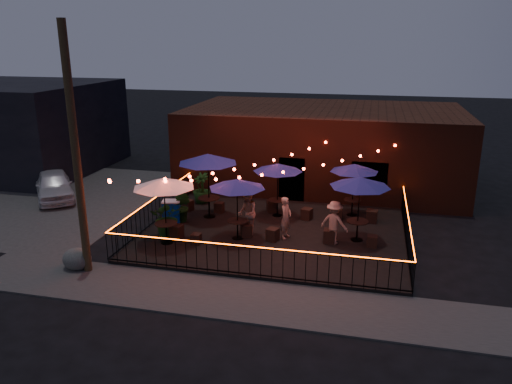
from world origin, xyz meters
TOP-DOWN VIEW (x-y plane):
  - ground at (0.00, 0.00)m, footprint 110.00×110.00m
  - patio at (0.00, 2.00)m, footprint 10.00×8.00m
  - sidewalk at (0.00, -3.25)m, footprint 18.00×2.50m
  - parking_lot at (-12.00, 4.00)m, footprint 11.00×12.00m
  - brick_building at (1.00, 9.99)m, footprint 14.00×8.00m
  - utility_pole at (-5.40, -2.60)m, footprint 0.26×0.26m
  - fence_front at (0.00, -2.00)m, footprint 10.00×0.04m
  - fence_left at (-5.00, 2.00)m, footprint 0.04×8.00m
  - fence_right at (5.00, 2.00)m, footprint 0.04×8.00m
  - festoon_lights at (-1.01, 1.70)m, footprint 10.02×8.72m
  - cafe_table_0 at (-3.67, -0.05)m, footprint 2.28×2.28m
  - cafe_table_1 at (-3.03, 3.01)m, footprint 2.65×2.65m
  - cafe_table_2 at (-1.22, 0.96)m, footprint 2.15×2.15m
  - cafe_table_3 at (-0.24, 3.82)m, footprint 2.35×2.35m
  - cafe_table_4 at (3.20, 1.84)m, footprint 2.46×2.46m
  - cafe_table_5 at (2.87, 4.64)m, footprint 2.50×2.50m
  - bistro_chair_0 at (-3.49, 0.48)m, footprint 0.50×0.50m
  - bistro_chair_1 at (-2.56, 0.08)m, footprint 0.34×0.34m
  - bistro_chair_2 at (-4.20, 3.55)m, footprint 0.51×0.51m
  - bistro_chair_3 at (-2.79, 3.66)m, footprint 0.39×0.39m
  - bistro_chair_4 at (-0.95, 1.24)m, footprint 0.53×0.53m
  - bistro_chair_5 at (0.12, 1.07)m, footprint 0.50×0.50m
  - bistro_chair_6 at (-0.58, 4.30)m, footprint 0.54×0.54m
  - bistro_chair_7 at (1.06, 3.66)m, footprint 0.50×0.50m
  - bistro_chair_8 at (2.21, 1.37)m, footprint 0.44×0.44m
  - bistro_chair_9 at (3.76, 1.32)m, footprint 0.37×0.37m
  - bistro_chair_10 at (2.29, 3.99)m, footprint 0.43×0.43m
  - bistro_chair_11 at (3.71, 3.94)m, footprint 0.47×0.47m
  - patron_a at (0.54, 1.48)m, footprint 0.53×0.67m
  - patron_b at (-0.95, 1.40)m, footprint 0.98×1.07m
  - patron_c at (2.37, 1.33)m, footprint 1.20×0.93m
  - potted_shrub_a at (-3.90, 0.68)m, footprint 1.64×1.55m
  - potted_shrub_b at (-3.89, 2.16)m, footprint 0.90×0.83m
  - potted_shrub_c at (-3.97, 4.75)m, footprint 1.03×1.03m
  - cooler at (-4.29, 1.97)m, footprint 0.82×0.66m
  - boulder at (-5.83, -2.53)m, footprint 1.01×0.89m
  - car_white at (-11.21, 4.09)m, footprint 3.74×4.16m
  - car_silver at (-13.55, 6.66)m, footprint 3.37×4.13m

SIDE VIEW (x-z plane):
  - ground at x=0.00m, z-range 0.00..0.00m
  - parking_lot at x=-12.00m, z-range 0.00..0.02m
  - sidewalk at x=0.00m, z-range 0.00..0.05m
  - patio at x=0.00m, z-range 0.00..0.15m
  - bistro_chair_1 at x=-2.56m, z-range 0.15..0.55m
  - bistro_chair_10 at x=2.29m, z-range 0.15..0.57m
  - boulder at x=-5.83m, z-range 0.00..0.73m
  - bistro_chair_9 at x=3.76m, z-range 0.15..0.58m
  - bistro_chair_3 at x=-2.79m, z-range 0.15..0.59m
  - bistro_chair_7 at x=1.06m, z-range 0.15..0.62m
  - bistro_chair_2 at x=-4.20m, z-range 0.15..0.63m
  - bistro_chair_5 at x=0.12m, z-range 0.15..0.63m
  - bistro_chair_4 at x=-0.95m, z-range 0.15..0.63m
  - bistro_chair_6 at x=-0.58m, z-range 0.15..0.64m
  - bistro_chair_0 at x=-3.49m, z-range 0.15..0.66m
  - bistro_chair_8 at x=2.21m, z-range 0.15..0.66m
  - bistro_chair_11 at x=3.71m, z-range 0.15..0.66m
  - cooler at x=-4.29m, z-range 0.16..1.12m
  - car_silver at x=-13.55m, z-range 0.00..1.32m
  - fence_front at x=0.00m, z-range 0.14..1.18m
  - fence_left at x=-5.00m, z-range 0.14..1.18m
  - fence_right at x=5.00m, z-range 0.14..1.18m
  - car_white at x=-11.21m, z-range 0.00..1.37m
  - potted_shrub_b at x=-3.89m, z-range 0.15..1.48m
  - potted_shrub_c at x=-3.97m, z-range 0.15..1.56m
  - potted_shrub_a at x=-3.90m, z-range 0.15..1.59m
  - patron_a at x=0.54m, z-range 0.15..1.76m
  - patron_c at x=2.37m, z-range 0.15..1.79m
  - patron_b at x=-0.95m, z-range 0.15..1.95m
  - brick_building at x=1.00m, z-range 0.00..4.00m
  - cafe_table_5 at x=2.87m, z-range 1.08..3.34m
  - cafe_table_3 at x=-0.24m, z-range 1.10..3.40m
  - cafe_table_2 at x=-1.22m, z-range 1.12..3.46m
  - cafe_table_4 at x=3.20m, z-range 1.17..3.63m
  - cafe_table_0 at x=-3.67m, z-range 1.19..3.69m
  - festoon_lights at x=-1.01m, z-range 1.86..3.18m
  - cafe_table_1 at x=-3.03m, z-range 1.29..4.03m
  - utility_pole at x=-5.40m, z-range 0.00..8.00m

